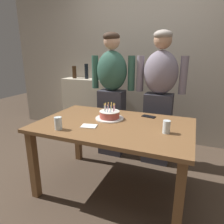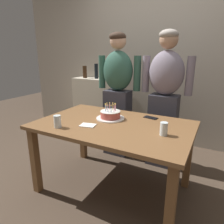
% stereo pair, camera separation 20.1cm
% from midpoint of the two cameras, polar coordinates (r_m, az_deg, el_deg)
% --- Properties ---
extents(ground_plane, '(10.00, 10.00, 0.00)m').
position_cam_midpoint_polar(ground_plane, '(2.34, 2.92, -20.63)').
color(ground_plane, '#47382B').
extents(back_wall, '(5.20, 0.10, 2.60)m').
position_cam_midpoint_polar(back_wall, '(3.35, 15.07, 13.93)').
color(back_wall, '#9E9384').
rests_on(back_wall, ground_plane).
extents(dining_table, '(1.50, 0.96, 0.74)m').
position_cam_midpoint_polar(dining_table, '(2.02, 3.18, -5.88)').
color(dining_table, brown).
rests_on(dining_table, ground_plane).
extents(birthday_cake, '(0.30, 0.30, 0.17)m').
position_cam_midpoint_polar(birthday_cake, '(2.11, 2.27, -0.95)').
color(birthday_cake, white).
rests_on(birthday_cake, dining_table).
extents(water_glass_near, '(0.06, 0.06, 0.11)m').
position_cam_midpoint_polar(water_glass_near, '(1.77, 17.60, -4.61)').
color(water_glass_near, silver).
rests_on(water_glass_near, dining_table).
extents(water_glass_far, '(0.07, 0.07, 0.12)m').
position_cam_midpoint_polar(water_glass_far, '(1.91, -12.24, -2.67)').
color(water_glass_far, silver).
rests_on(water_glass_far, dining_table).
extents(cell_phone, '(0.16, 0.10, 0.01)m').
position_cam_midpoint_polar(cell_phone, '(2.21, 13.45, -1.60)').
color(cell_phone, black).
rests_on(cell_phone, dining_table).
extents(napkin_stack, '(0.16, 0.13, 0.01)m').
position_cam_midpoint_polar(napkin_stack, '(1.93, -3.89, -3.81)').
color(napkin_stack, white).
rests_on(napkin_stack, dining_table).
extents(person_man_bearded, '(0.61, 0.27, 1.66)m').
position_cam_midpoint_polar(person_man_bearded, '(2.75, 3.72, 5.11)').
color(person_man_bearded, '#33333D').
rests_on(person_man_bearded, ground_plane).
extents(person_woman_cardigan, '(0.61, 0.27, 1.66)m').
position_cam_midpoint_polar(person_woman_cardigan, '(2.56, 16.80, 3.60)').
color(person_woman_cardigan, '#33333D').
rests_on(person_woman_cardigan, ground_plane).
extents(shelf_cabinet, '(0.86, 0.30, 1.23)m').
position_cam_midpoint_polar(shelf_cabinet, '(3.65, -2.67, 1.84)').
color(shelf_cabinet, beige).
rests_on(shelf_cabinet, ground_plane).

